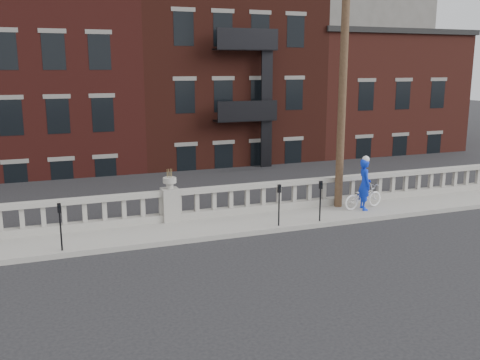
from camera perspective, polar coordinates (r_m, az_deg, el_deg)
name	(u,v)px	position (r m, az deg, el deg)	size (l,w,h in m)	color
ground	(206,265)	(14.43, -3.64, -9.06)	(120.00, 120.00, 0.00)	black
sidewalk	(178,231)	(17.14, -6.64, -5.41)	(32.00, 2.20, 0.15)	gray
balustrade	(170,206)	(17.87, -7.44, -2.81)	(28.00, 0.34, 1.03)	gray
planter_pedestal	(170,201)	(17.82, -7.46, -2.22)	(0.55, 0.55, 1.76)	gray
lower_level	(109,106)	(36.29, -13.81, 7.66)	(80.00, 44.00, 20.80)	#605E59
utility_pole	(344,65)	(19.35, 10.99, 11.96)	(1.60, 0.28, 10.00)	#422D1E
parking_meter_b	(60,221)	(15.61, -18.64, -4.20)	(0.10, 0.09, 1.36)	black
parking_meter_c	(279,200)	(17.13, 4.19, -2.17)	(0.10, 0.09, 1.36)	black
parking_meter_d	(320,196)	(17.80, 8.57, -1.73)	(0.10, 0.09, 1.36)	black
bicycle	(363,196)	(19.81, 13.00, -1.71)	(0.58, 1.66, 0.87)	white
cyclist	(365,184)	(19.54, 13.15, -0.45)	(0.67, 0.44, 1.84)	#0D2ED0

